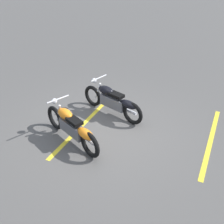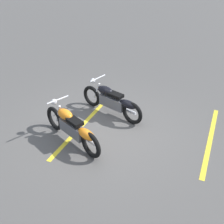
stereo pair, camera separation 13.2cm
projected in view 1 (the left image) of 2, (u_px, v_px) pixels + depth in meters
The scene contains 5 objects.
ground_plane at pixel (104, 130), 7.44m from camera, with size 60.00×60.00×0.00m, color #514F4C.
motorcycle_bright_foreground at pixel (72, 127), 6.74m from camera, with size 2.15×0.87×1.04m.
motorcycle_dark_foreground at pixel (113, 101), 7.88m from camera, with size 2.21×0.71×1.04m.
parking_stripe_near at pixel (82, 126), 7.61m from camera, with size 3.20×0.12×0.01m, color yellow.
parking_stripe_mid at pixel (211, 140), 7.02m from camera, with size 3.20×0.12×0.01m, color yellow.
Camera 1 is at (3.25, -5.18, 4.28)m, focal length 43.58 mm.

